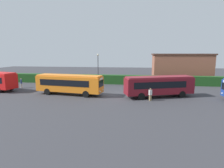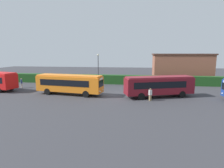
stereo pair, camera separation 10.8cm
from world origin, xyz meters
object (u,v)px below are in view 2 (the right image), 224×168
object	(u,v)px
lamppost	(98,67)
traffic_cone	(157,86)
person_right	(22,83)
bus_orange	(69,83)
bus_maroon	(159,85)
person_far	(150,94)

from	to	relation	value
lamppost	traffic_cone	bearing A→B (deg)	1.91
person_right	lamppost	xyz separation A→B (m)	(13.76, 3.67, 2.89)
bus_orange	bus_maroon	distance (m)	13.57
bus_maroon	lamppost	size ratio (longest dim) A/B	1.64
bus_orange	lamppost	world-z (taller)	lamppost
bus_orange	lamppost	bearing A→B (deg)	78.38
bus_maroon	person_right	size ratio (longest dim) A/B	5.73
person_right	lamppost	bearing A→B (deg)	-25.18
person_right	person_far	size ratio (longest dim) A/B	1.04
bus_maroon	person_right	distance (m)	24.80
bus_maroon	traffic_cone	size ratio (longest dim) A/B	17.14
bus_orange	traffic_cone	distance (m)	16.37
traffic_cone	person_right	bearing A→B (deg)	-170.79
person_far	lamppost	world-z (taller)	lamppost
bus_orange	bus_maroon	xyz separation A→B (m)	(13.57, 0.13, -0.01)
person_far	lamppost	distance (m)	14.11
traffic_cone	lamppost	xyz separation A→B (m)	(-11.14, -0.37, 3.55)
bus_orange	person_right	distance (m)	11.70
person_far	lamppost	xyz separation A→B (m)	(-9.30, 10.20, 2.94)
person_far	traffic_cone	bearing A→B (deg)	-40.14
traffic_cone	lamppost	size ratio (longest dim) A/B	0.10
lamppost	bus_orange	bearing A→B (deg)	-110.04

